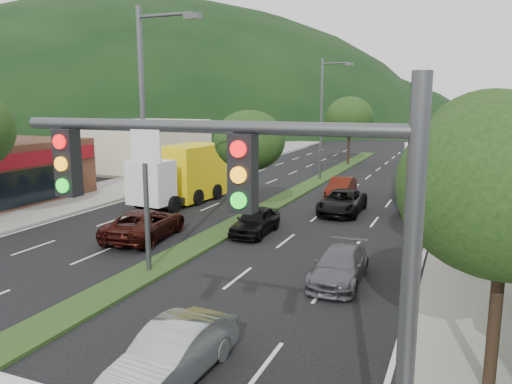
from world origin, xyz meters
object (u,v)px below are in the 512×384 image
at_px(sedan_silver, 173,353).
at_px(car_queue_b, 339,266).
at_px(tree_r_d, 480,122).
at_px(tree_med_near, 250,141).
at_px(streetlight_mid, 324,113).
at_px(motorhome, 426,175).
at_px(car_queue_c, 341,187).
at_px(traffic_signal, 289,253).
at_px(streetlight_near, 148,130).
at_px(car_queue_d, 342,202).
at_px(car_queue_a, 255,221).
at_px(suv_maroon, 145,224).
at_px(tree_med_far, 350,117).
at_px(tree_r_a, 507,188).
at_px(tree_r_e, 477,121).
at_px(box_truck, 184,176).
at_px(tree_r_c, 484,139).
at_px(tree_r_b, 491,146).

distance_m(sedan_silver, car_queue_b, 8.34).
height_order(tree_r_d, car_queue_b, tree_r_d).
xyz_separation_m(tree_med_near, streetlight_mid, (0.21, 15.00, 1.16)).
distance_m(tree_med_near, motorhome, 11.99).
bearing_deg(car_queue_c, streetlight_mid, 114.51).
height_order(traffic_signal, tree_r_d, tree_r_d).
distance_m(streetlight_near, car_queue_d, 14.73).
bearing_deg(car_queue_b, streetlight_mid, 104.78).
bearing_deg(car_queue_b, car_queue_a, 135.72).
height_order(suv_maroon, car_queue_a, suv_maroon).
relative_size(tree_med_far, car_queue_c, 1.67).
bearing_deg(car_queue_b, tree_r_a, -52.23).
distance_m(tree_r_d, tree_med_near, 16.99).
bearing_deg(tree_r_e, suv_maroon, -118.18).
distance_m(tree_r_d, motorhome, 6.29).
bearing_deg(car_queue_c, suv_maroon, -115.04).
height_order(sedan_silver, car_queue_b, sedan_silver).
xyz_separation_m(car_queue_c, box_truck, (-9.17, -5.79, 1.07)).
height_order(suv_maroon, car_queue_b, suv_maroon).
xyz_separation_m(tree_r_a, box_truck, (-17.76, 16.38, -3.06)).
xyz_separation_m(tree_med_near, tree_med_far, (0.00, 26.00, 0.58)).
bearing_deg(streetlight_near, streetlight_mid, 90.00).
distance_m(suv_maroon, car_queue_b, 10.36).
bearing_deg(car_queue_d, tree_med_near, -146.38).
bearing_deg(tree_r_c, streetlight_near, -134.51).
bearing_deg(tree_med_near, streetlight_near, -88.82).
height_order(traffic_signal, car_queue_c, traffic_signal).
xyz_separation_m(tree_r_a, motorhome, (-3.00, 21.52, -2.87)).
distance_m(tree_med_far, box_truck, 24.53).
bearing_deg(car_queue_b, car_queue_d, 100.61).
bearing_deg(box_truck, traffic_signal, 128.92).
distance_m(tree_r_b, streetlight_mid, 24.09).
relative_size(tree_r_a, tree_r_d, 0.93).
height_order(tree_r_c, tree_r_e, tree_r_e).
bearing_deg(traffic_signal, box_truck, 124.00).
bearing_deg(tree_med_near, box_truck, 157.53).
bearing_deg(tree_r_b, suv_maroon, 179.85).
distance_m(tree_r_e, motorhome, 15.08).
bearing_deg(tree_med_far, suv_maroon, -95.33).
bearing_deg(tree_med_far, tree_r_a, -73.30).
bearing_deg(streetlight_near, suv_maroon, 128.29).
distance_m(tree_r_a, streetlight_mid, 31.32).
bearing_deg(tree_r_a, car_queue_a, 133.60).
bearing_deg(tree_r_d, car_queue_c, -155.96).
bearing_deg(box_truck, tree_med_near, 162.45).
bearing_deg(motorhome, box_truck, -167.93).
distance_m(tree_r_a, sedan_silver, 8.43).
bearing_deg(streetlight_near, box_truck, 115.72).
bearing_deg(tree_med_far, streetlight_near, -89.67).
height_order(car_queue_a, box_truck, box_truck).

